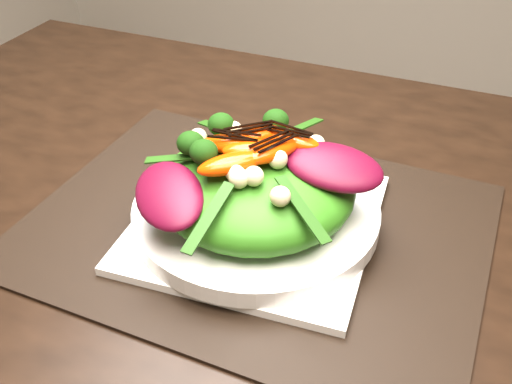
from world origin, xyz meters
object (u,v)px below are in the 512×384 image
at_px(placemat, 256,226).
at_px(lettuce_mound, 256,187).
at_px(dining_table, 455,325).
at_px(orange_segment, 267,140).
at_px(plate_base, 256,222).
at_px(salad_bowl, 256,211).

relative_size(placemat, lettuce_mound, 2.34).
relative_size(dining_table, orange_segment, 23.85).
bearing_deg(orange_segment, dining_table, -15.68).
bearing_deg(lettuce_mound, plate_base, 90.00).
xyz_separation_m(dining_table, plate_base, (-0.21, 0.04, 0.03)).
relative_size(plate_base, salad_bowl, 0.95).
relative_size(salad_bowl, orange_segment, 3.74).
bearing_deg(orange_segment, lettuce_mound, -95.84).
relative_size(dining_table, lettuce_mound, 8.10).
xyz_separation_m(salad_bowl, lettuce_mound, (0.00, -0.00, 0.03)).
distance_m(plate_base, salad_bowl, 0.01).
relative_size(placemat, orange_segment, 6.88).
bearing_deg(plate_base, lettuce_mound, -90.00).
bearing_deg(placemat, lettuce_mound, -90.00).
height_order(plate_base, orange_segment, orange_segment).
bearing_deg(lettuce_mound, placemat, 90.00).
xyz_separation_m(placemat, salad_bowl, (0.00, 0.00, 0.02)).
distance_m(plate_base, orange_segment, 0.09).
xyz_separation_m(plate_base, salad_bowl, (0.00, 0.00, 0.01)).
distance_m(dining_table, lettuce_mound, 0.23).
height_order(dining_table, salad_bowl, dining_table).
relative_size(plate_base, orange_segment, 3.54).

